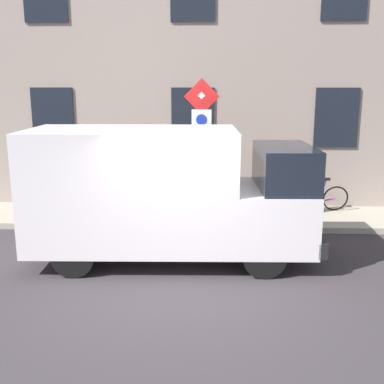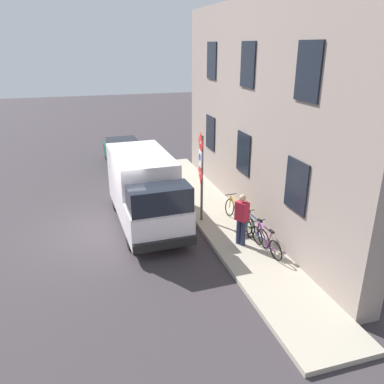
{
  "view_description": "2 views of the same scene",
  "coord_description": "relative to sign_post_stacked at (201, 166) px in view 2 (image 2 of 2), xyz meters",
  "views": [
    {
      "loc": [
        -7.04,
        -0.54,
        3.28
      ],
      "look_at": [
        3.02,
        -0.08,
        0.97
      ],
      "focal_mm": 43.7,
      "sensor_mm": 36.0,
      "label": 1
    },
    {
      "loc": [
        -0.64,
        -12.54,
        6.19
      ],
      "look_at": [
        2.99,
        -0.47,
        1.34
      ],
      "focal_mm": 35.94,
      "sensor_mm": 36.0,
      "label": 2
    }
  ],
  "objects": [
    {
      "name": "building_facade",
      "position": [
        2.11,
        0.27,
        1.67
      ],
      "size": [
        0.75,
        13.31,
        7.71
      ],
      "color": "gray",
      "rests_on": "ground_plane"
    },
    {
      "name": "parked_hatchback",
      "position": [
        -1.75,
        8.22,
        -1.46
      ],
      "size": [
        1.83,
        4.03,
        1.38
      ],
      "rotation": [
        0.0,
        0.0,
        1.59
      ],
      "color": "#0F5233",
      "rests_on": "ground_plane"
    },
    {
      "name": "ground_plane",
      "position": [
        -3.37,
        0.27,
        -2.19
      ],
      "size": [
        80.0,
        80.0,
        0.0
      ],
      "primitive_type": "plane",
      "color": "#383135"
    },
    {
      "name": "sidewalk_slab",
      "position": [
        0.78,
        0.27,
        -2.12
      ],
      "size": [
        1.97,
        15.31,
        0.14
      ],
      "primitive_type": "cube",
      "color": "#A9A08D",
      "rests_on": "ground_plane"
    },
    {
      "name": "pedestrian",
      "position": [
        0.67,
        -2.15,
        -1.12
      ],
      "size": [
        0.42,
        0.48,
        1.72
      ],
      "rotation": [
        0.0,
        0.0,
        3.66
      ],
      "color": "#262B47",
      "rests_on": "sidewalk_slab"
    },
    {
      "name": "delivery_van",
      "position": [
        -1.91,
        0.62,
        -0.86
      ],
      "size": [
        2.18,
        5.39,
        2.5
      ],
      "rotation": [
        0.0,
        0.0,
        4.75
      ],
      "color": "white",
      "rests_on": "ground_plane"
    },
    {
      "name": "bicycle_green",
      "position": [
        1.21,
        -1.28,
        -1.68
      ],
      "size": [
        0.46,
        1.71,
        0.89
      ],
      "rotation": [
        0.0,
        0.0,
        1.51
      ],
      "color": "black",
      "rests_on": "sidewalk_slab"
    },
    {
      "name": "bicycle_purple",
      "position": [
        1.21,
        -2.85,
        -1.68
      ],
      "size": [
        0.46,
        1.71,
        0.89
      ],
      "rotation": [
        0.0,
        0.0,
        1.67
      ],
      "color": "black",
      "rests_on": "sidewalk_slab"
    },
    {
      "name": "sign_post_stacked",
      "position": [
        0.0,
        0.0,
        0.0
      ],
      "size": [
        0.17,
        0.56,
        3.17
      ],
      "color": "#474C47",
      "rests_on": "sidewalk_slab"
    },
    {
      "name": "bicycle_blue",
      "position": [
        1.21,
        -2.06,
        -1.68
      ],
      "size": [
        0.46,
        1.71,
        0.89
      ],
      "rotation": [
        0.0,
        0.0,
        1.67
      ],
      "color": "black",
      "rests_on": "sidewalk_slab"
    },
    {
      "name": "bicycle_orange",
      "position": [
        1.21,
        -0.49,
        -1.68
      ],
      "size": [
        0.46,
        1.72,
        0.89
      ],
      "rotation": [
        0.0,
        0.0,
        1.66
      ],
      "color": "black",
      "rests_on": "sidewalk_slab"
    }
  ]
}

